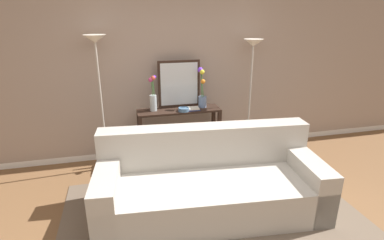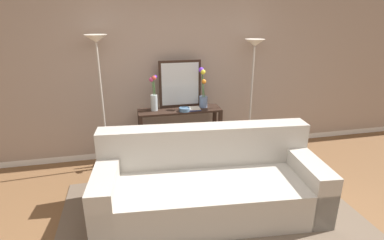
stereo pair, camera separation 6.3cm
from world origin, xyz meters
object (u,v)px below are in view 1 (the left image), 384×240
console_table (179,126)px  fruit_bowl (184,109)px  floor_lamp_left (98,67)px  vase_tall_flowers (153,98)px  wall_mirror (179,84)px  vase_short_flowers (202,93)px  floor_lamp_right (252,66)px  book_stack (193,109)px  book_row_under_console (160,158)px  couch (209,184)px

console_table → fruit_bowl: fruit_bowl is taller
floor_lamp_left → vase_tall_flowers: 0.83m
wall_mirror → vase_tall_flowers: size_ratio=1.34×
console_table → vase_short_flowers: (0.35, 0.03, 0.47)m
floor_lamp_right → fruit_bowl: 1.17m
floor_lamp_left → wall_mirror: floor_lamp_left is taller
floor_lamp_left → book_stack: 1.39m
vase_tall_flowers → book_row_under_console: size_ratio=1.28×
couch → vase_short_flowers: (0.27, 1.27, 0.70)m
vase_short_flowers → book_row_under_console: vase_short_flowers is taller
book_row_under_console → couch: bearing=-73.0°
floor_lamp_right → fruit_bowl: floor_lamp_right is taller
book_stack → book_row_under_console: size_ratio=0.49×
vase_short_flowers → couch: bearing=-101.8°
vase_short_flowers → book_stack: size_ratio=3.03×
console_table → floor_lamp_left: (-1.04, -0.01, 0.91)m
wall_mirror → book_stack: (0.15, -0.20, -0.32)m
floor_lamp_left → vase_tall_flowers: (0.69, 0.04, -0.46)m
console_table → floor_lamp_left: size_ratio=0.64×
couch → floor_lamp_left: (-1.13, 1.23, 1.14)m
floor_lamp_left → fruit_bowl: floor_lamp_left is taller
couch → vase_short_flowers: vase_short_flowers is taller
fruit_bowl → vase_tall_flowers: bearing=163.2°
couch → book_row_under_console: size_ratio=6.33×
vase_tall_flowers → console_table: bearing=-4.4°
couch → console_table: size_ratio=2.10×
floor_lamp_left → book_row_under_console: bearing=0.8°
wall_mirror → book_stack: size_ratio=3.51×
fruit_bowl → book_row_under_console: fruit_bowl is taller
couch → vase_short_flowers: size_ratio=4.26×
console_table → fruit_bowl: size_ratio=7.80×
wall_mirror → book_stack: 0.41m
book_stack → console_table: bearing=161.6°
couch → vase_short_flowers: bearing=78.2°
book_row_under_console → vase_tall_flowers: bearing=155.5°
couch → wall_mirror: wall_mirror is taller
floor_lamp_right → couch: bearing=-128.9°
vase_short_flowers → fruit_bowl: (-0.30, -0.12, -0.19)m
console_table → floor_lamp_right: size_ratio=0.68×
wall_mirror → book_stack: bearing=-51.8°
couch → book_row_under_console: (-0.38, 1.24, -0.25)m
console_table → wall_mirror: 0.61m
couch → floor_lamp_right: size_ratio=1.42×
console_table → couch: bearing=-86.2°
book_stack → book_row_under_console: bearing=172.6°
vase_short_flowers → book_row_under_console: size_ratio=1.49×
vase_tall_flowers → fruit_bowl: vase_tall_flowers is taller
floor_lamp_right → book_row_under_console: bearing=179.5°
floor_lamp_left → wall_mirror: size_ratio=2.72×
floor_lamp_left → wall_mirror: bearing=7.6°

